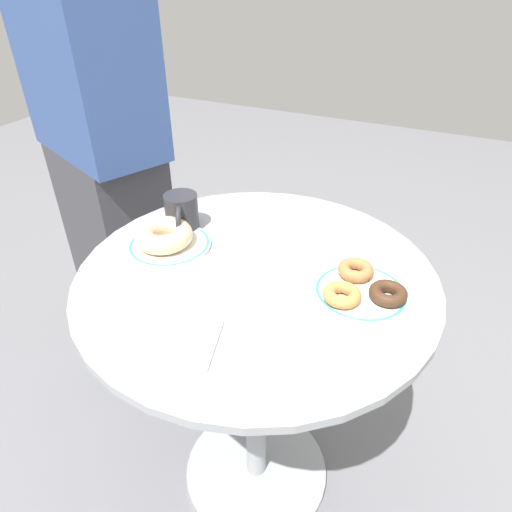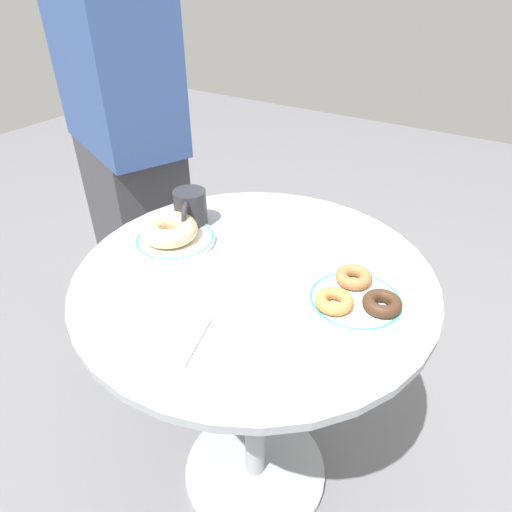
# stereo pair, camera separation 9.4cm
# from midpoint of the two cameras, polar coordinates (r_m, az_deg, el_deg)

# --- Properties ---
(ground_plane) EXTENTS (7.00, 7.00, 0.02)m
(ground_plane) POSITION_cam_midpoint_polar(r_m,az_deg,el_deg) (1.50, 1.88, -26.08)
(ground_plane) COLOR slate
(cafe_table) EXTENTS (0.74, 0.74, 0.75)m
(cafe_table) POSITION_cam_midpoint_polar(r_m,az_deg,el_deg) (1.09, 2.38, -12.53)
(cafe_table) COLOR #999EA3
(cafe_table) RESTS_ON ground
(plate_left) EXTENTS (0.18, 0.18, 0.01)m
(plate_left) POSITION_cam_midpoint_polar(r_m,az_deg,el_deg) (1.03, -7.66, 2.07)
(plate_left) COLOR white
(plate_left) RESTS_ON cafe_table
(plate_right) EXTENTS (0.18, 0.18, 0.01)m
(plate_right) POSITION_cam_midpoint_polar(r_m,az_deg,el_deg) (0.87, 15.59, -5.59)
(plate_right) COLOR white
(plate_right) RESTS_ON cafe_table
(donut_glazed) EXTENTS (0.18, 0.18, 0.04)m
(donut_glazed) POSITION_cam_midpoint_polar(r_m,az_deg,el_deg) (1.01, -8.41, 3.29)
(donut_glazed) COLOR #E0B789
(donut_glazed) RESTS_ON plate_left
(donut_chocolate) EXTENTS (0.10, 0.10, 0.02)m
(donut_chocolate) POSITION_cam_midpoint_polar(r_m,az_deg,el_deg) (0.85, 18.88, -5.84)
(donut_chocolate) COLOR #422819
(donut_chocolate) RESTS_ON plate_right
(donut_cinnamon) EXTENTS (0.10, 0.10, 0.02)m
(donut_cinnamon) POSITION_cam_midpoint_polar(r_m,az_deg,el_deg) (0.90, 15.29, -2.71)
(donut_cinnamon) COLOR #A36B3D
(donut_cinnamon) RESTS_ON plate_right
(donut_old_fashioned) EXTENTS (0.09, 0.09, 0.02)m
(donut_old_fashioned) POSITION_cam_midpoint_polar(r_m,az_deg,el_deg) (0.83, 13.12, -5.72)
(donut_old_fashioned) COLOR #BC7F42
(donut_old_fashioned) RESTS_ON plate_right
(paper_napkin) EXTENTS (0.17, 0.15, 0.01)m
(paper_napkin) POSITION_cam_midpoint_polar(r_m,az_deg,el_deg) (0.79, -8.78, -9.76)
(paper_napkin) COLOR white
(paper_napkin) RESTS_ON cafe_table
(coffee_mug) EXTENTS (0.08, 0.11, 0.09)m
(coffee_mug) POSITION_cam_midpoint_polar(r_m,az_deg,el_deg) (1.06, -5.89, 5.88)
(coffee_mug) COLOR #28282D
(coffee_mug) RESTS_ON cafe_table
(person_figure) EXTENTS (0.47, 0.36, 1.59)m
(person_figure) POSITION_cam_midpoint_polar(r_m,az_deg,el_deg) (1.42, -14.09, 12.23)
(person_figure) COLOR #3D3D42
(person_figure) RESTS_ON ground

